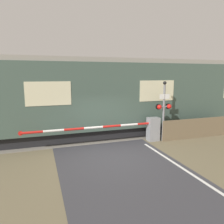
% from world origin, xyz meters
% --- Properties ---
extents(ground_plane, '(80.00, 80.00, 0.00)m').
position_xyz_m(ground_plane, '(0.00, 0.00, 0.00)').
color(ground_plane, '#6B6047').
extents(track_bed, '(36.00, 3.20, 0.13)m').
position_xyz_m(track_bed, '(0.00, 3.42, 0.02)').
color(track_bed, slate).
rests_on(track_bed, ground_plane).
extents(train, '(20.69, 2.78, 4.32)m').
position_xyz_m(train, '(3.28, 3.42, 2.21)').
color(train, black).
rests_on(train, ground_plane).
extents(crossing_barrier, '(6.88, 0.44, 1.25)m').
position_xyz_m(crossing_barrier, '(2.17, 1.48, 0.69)').
color(crossing_barrier, gray).
rests_on(crossing_barrier, ground_plane).
extents(signal_post, '(0.88, 0.26, 3.14)m').
position_xyz_m(signal_post, '(3.30, 1.32, 1.79)').
color(signal_post, gray).
rests_on(signal_post, ground_plane).
extents(roadside_fence, '(4.29, 0.06, 1.10)m').
position_xyz_m(roadside_fence, '(5.32, 1.16, 0.55)').
color(roadside_fence, '#726047').
rests_on(roadside_fence, ground_plane).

